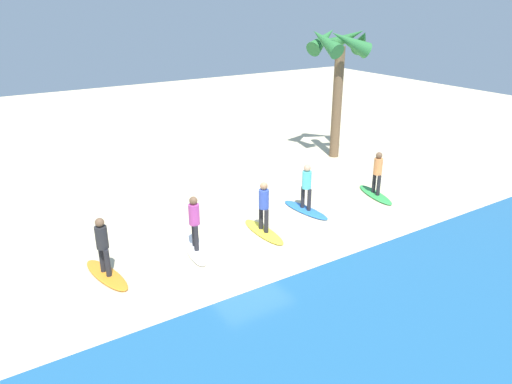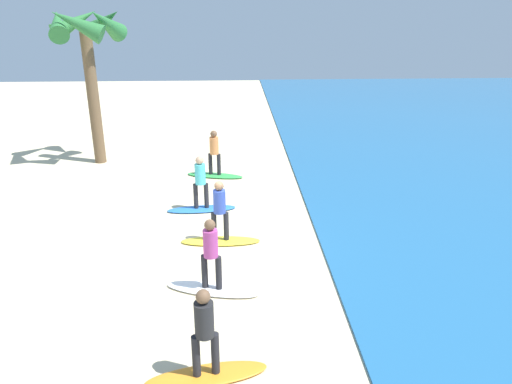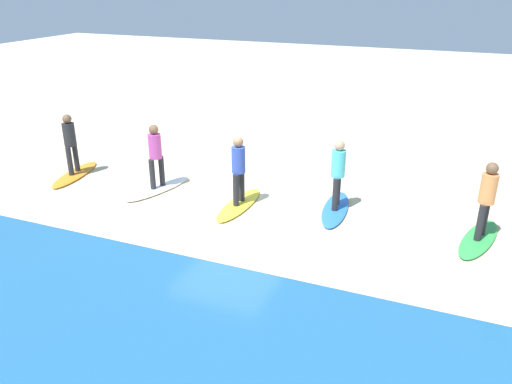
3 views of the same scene
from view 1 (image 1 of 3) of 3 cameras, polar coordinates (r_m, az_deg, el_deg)
The scene contains 12 objects.
ground_plane at distance 15.46m, azimuth -1.32°, elevation -4.80°, with size 60.00×60.00×0.00m, color beige.
surfboard_green at distance 18.82m, azimuth 14.00°, elevation -0.30°, with size 2.10×0.56×0.09m, color green.
surfer_green at distance 18.48m, azimuth 14.28°, elevation 2.55°, with size 0.32×0.45×1.64m.
surfboard_blue at distance 17.03m, azimuth 5.91°, elevation -2.13°, with size 2.10×0.56×0.09m, color blue.
surfer_blue at distance 16.65m, azimuth 6.04°, elevation 0.99°, with size 0.32×0.46×1.64m.
surfboard_yellow at distance 15.39m, azimuth 0.91°, elevation -4.74°, with size 2.10×0.56×0.09m, color yellow.
surfer_yellow at distance 14.97m, azimuth 0.93°, elevation -1.34°, with size 0.32×0.46×1.64m.
surfboard_white at distance 14.48m, azimuth -7.17°, elevation -6.74°, with size 2.10×0.56×0.09m, color white.
surfer_white at distance 14.04m, azimuth -7.35°, elevation -3.18°, with size 0.32×0.45×1.64m.
surfboard_orange at distance 13.73m, azimuth -17.35°, elevation -9.39°, with size 2.10×0.56×0.09m, color orange.
surfer_orange at distance 13.25m, azimuth -17.83°, elevation -5.71°, with size 0.32×0.45×1.64m.
palm_tree at distance 22.32m, azimuth 9.99°, elevation 16.07°, with size 2.88×3.03×6.00m.
Camera 1 is at (7.16, 11.81, 6.94)m, focal length 33.62 mm.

